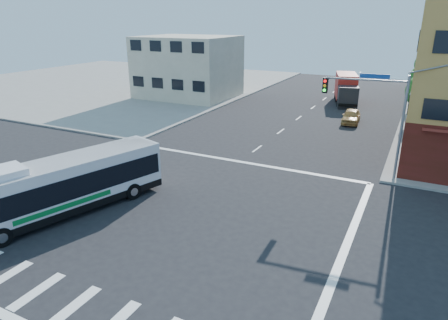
% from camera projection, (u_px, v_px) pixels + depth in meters
% --- Properties ---
extents(ground, '(120.00, 120.00, 0.00)m').
position_uv_depth(ground, '(170.00, 214.00, 22.37)').
color(ground, black).
rests_on(ground, ground).
extents(sidewalk_nw, '(50.00, 50.00, 0.15)m').
position_uv_depth(sidewalk_nw, '(112.00, 82.00, 66.52)').
color(sidewalk_nw, gray).
rests_on(sidewalk_nw, ground).
extents(building_west, '(12.06, 10.06, 8.00)m').
position_uv_depth(building_west, '(188.00, 67.00, 53.39)').
color(building_west, beige).
rests_on(building_west, ground).
extents(signal_mast_ne, '(7.91, 1.13, 8.07)m').
position_uv_depth(signal_mast_ne, '(376.00, 106.00, 25.79)').
color(signal_mast_ne, gray).
rests_on(signal_mast_ne, ground).
extents(street_tree_a, '(3.60, 3.60, 5.53)m').
position_uv_depth(street_tree_a, '(426.00, 89.00, 39.63)').
color(street_tree_a, '#372014').
rests_on(street_tree_a, ground).
extents(street_tree_b, '(3.80, 3.80, 5.79)m').
position_uv_depth(street_tree_b, '(428.00, 77.00, 46.30)').
color(street_tree_b, '#372014').
rests_on(street_tree_b, ground).
extents(street_tree_c, '(3.40, 3.40, 5.29)m').
position_uv_depth(street_tree_c, '(428.00, 72.00, 53.13)').
color(street_tree_c, '#372014').
rests_on(street_tree_c, ground).
extents(street_tree_d, '(4.00, 4.00, 6.03)m').
position_uv_depth(street_tree_d, '(430.00, 63.00, 59.71)').
color(street_tree_d, '#372014').
rests_on(street_tree_d, ground).
extents(transit_bus, '(5.83, 11.79, 3.43)m').
position_uv_depth(transit_bus, '(62.00, 186.00, 21.85)').
color(transit_bus, black).
rests_on(transit_bus, ground).
extents(box_truck, '(4.24, 8.25, 3.57)m').
position_uv_depth(box_truck, '(346.00, 89.00, 50.31)').
color(box_truck, '#232327').
rests_on(box_truck, ground).
extents(parked_car, '(1.99, 4.28, 1.42)m').
position_uv_depth(parked_car, '(351.00, 116.00, 41.18)').
color(parked_car, tan).
rests_on(parked_car, ground).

